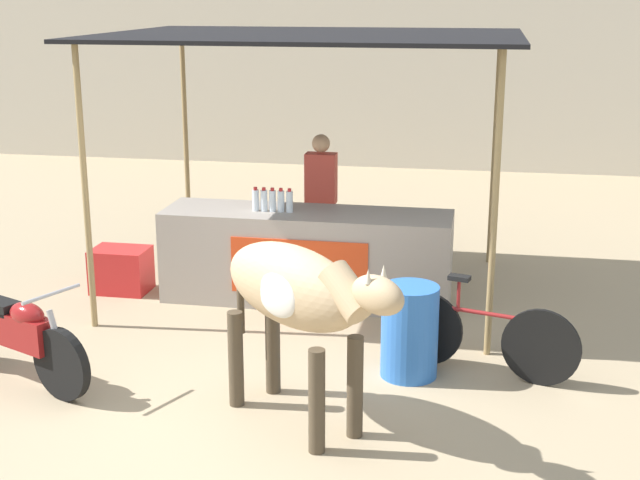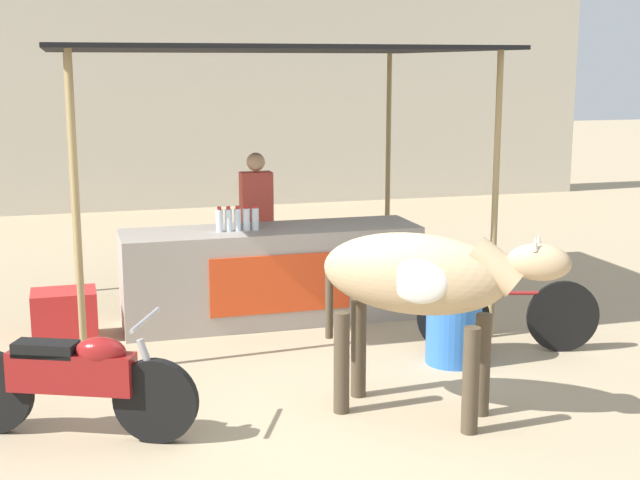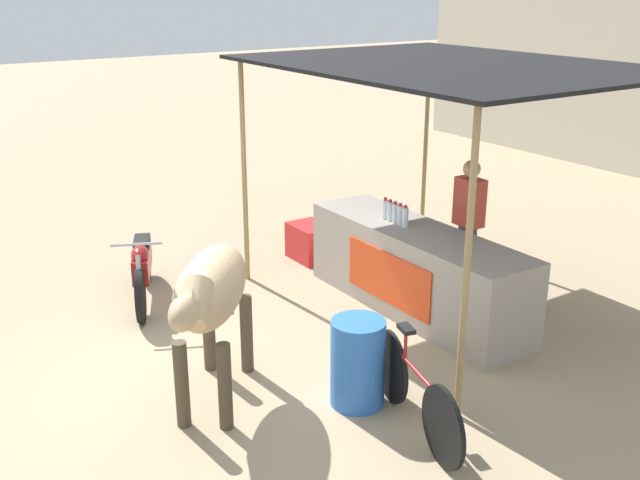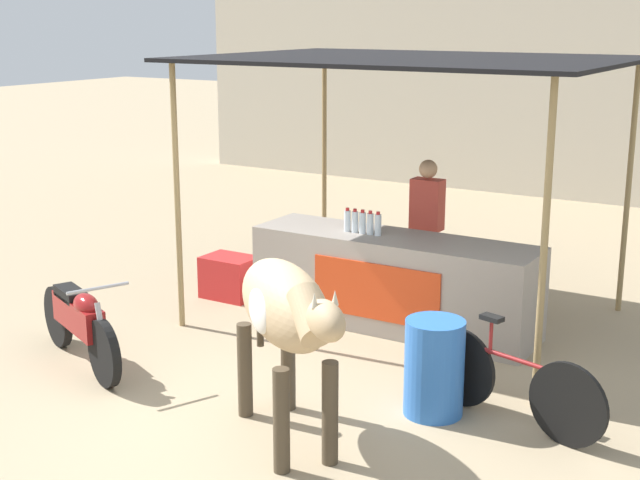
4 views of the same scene
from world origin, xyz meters
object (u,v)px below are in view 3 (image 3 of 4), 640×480
at_px(cow, 211,294).
at_px(stall_counter, 416,270).
at_px(vendor_behind_counter, 468,228).
at_px(bicycle_leaning, 415,392).
at_px(cooler_box, 310,242).
at_px(water_barrel, 358,363).
at_px(motorcycle_parked, 142,266).

bearing_deg(cow, stall_counter, 100.15).
distance_m(vendor_behind_counter, bicycle_leaning, 3.00).
bearing_deg(vendor_behind_counter, stall_counter, -90.73).
relative_size(cooler_box, water_barrel, 0.75).
bearing_deg(cooler_box, stall_counter, 2.73).
bearing_deg(motorcycle_parked, water_barrel, 12.98).
distance_m(cooler_box, bicycle_leaning, 4.15).
relative_size(vendor_behind_counter, cooler_box, 2.75).
bearing_deg(motorcycle_parked, vendor_behind_counter, 58.36).
xyz_separation_m(cooler_box, cow, (2.53, -2.66, 0.79)).
bearing_deg(cooler_box, water_barrel, -26.44).
distance_m(stall_counter, bicycle_leaning, 2.42).
xyz_separation_m(vendor_behind_counter, motorcycle_parked, (-1.98, -3.22, -0.42)).
bearing_deg(motorcycle_parked, cooler_box, 91.63).
bearing_deg(bicycle_leaning, cooler_box, 159.06).
bearing_deg(vendor_behind_counter, bicycle_leaning, -52.01).
bearing_deg(bicycle_leaning, cow, -138.69).
height_order(cooler_box, bicycle_leaning, bicycle_leaning).
distance_m(water_barrel, cow, 1.42).
distance_m(motorcycle_parked, bicycle_leaning, 3.91).
height_order(cow, motorcycle_parked, cow).
height_order(vendor_behind_counter, motorcycle_parked, vendor_behind_counter).
bearing_deg(bicycle_leaning, water_barrel, -166.17).
xyz_separation_m(water_barrel, bicycle_leaning, (0.60, 0.15, -0.05)).
bearing_deg(vendor_behind_counter, motorcycle_parked, -121.64).
height_order(motorcycle_parked, bicycle_leaning, motorcycle_parked).
bearing_deg(stall_counter, vendor_behind_counter, 89.27).
height_order(vendor_behind_counter, cow, vendor_behind_counter).
bearing_deg(motorcycle_parked, cow, -6.68).
relative_size(cow, bicycle_leaning, 1.02).
bearing_deg(cooler_box, bicycle_leaning, -20.94).
xyz_separation_m(vendor_behind_counter, water_barrel, (1.22, -2.48, -0.45)).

